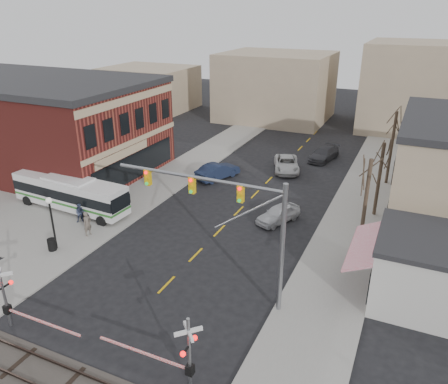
{
  "coord_description": "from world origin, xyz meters",
  "views": [
    {
      "loc": [
        13.0,
        -17.71,
        16.4
      ],
      "look_at": [
        0.48,
        9.84,
        3.5
      ],
      "focal_mm": 35.0,
      "sensor_mm": 36.0,
      "label": 1
    }
  ],
  "objects_px": {
    "street_lamp": "(51,212)",
    "rr_crossing_west": "(10,298)",
    "car_a": "(278,214)",
    "car_b": "(218,171)",
    "transit_bus": "(70,193)",
    "car_c": "(287,164)",
    "traffic_signal_mast": "(234,213)",
    "pedestrian_far": "(80,213)",
    "trash_bin": "(52,245)",
    "pedestrian_near": "(87,224)",
    "rr_crossing_east": "(181,352)",
    "car_d": "(324,154)"
  },
  "relations": [
    {
      "from": "street_lamp",
      "to": "pedestrian_near",
      "type": "distance_m",
      "value": 3.27
    },
    {
      "from": "transit_bus",
      "to": "pedestrian_near",
      "type": "distance_m",
      "value": 5.57
    },
    {
      "from": "car_c",
      "to": "traffic_signal_mast",
      "type": "bearing_deg",
      "value": -100.85
    },
    {
      "from": "traffic_signal_mast",
      "to": "car_b",
      "type": "relative_size",
      "value": 2.12
    },
    {
      "from": "street_lamp",
      "to": "car_a",
      "type": "distance_m",
      "value": 17.45
    },
    {
      "from": "rr_crossing_east",
      "to": "street_lamp",
      "type": "distance_m",
      "value": 16.16
    },
    {
      "from": "transit_bus",
      "to": "street_lamp",
      "type": "height_order",
      "value": "street_lamp"
    },
    {
      "from": "rr_crossing_east",
      "to": "pedestrian_far",
      "type": "xyz_separation_m",
      "value": [
        -15.73,
        11.08,
        -1.03
      ]
    },
    {
      "from": "transit_bus",
      "to": "car_a",
      "type": "relative_size",
      "value": 2.71
    },
    {
      "from": "car_a",
      "to": "pedestrian_far",
      "type": "height_order",
      "value": "pedestrian_far"
    },
    {
      "from": "rr_crossing_east",
      "to": "car_b",
      "type": "xyz_separation_m",
      "value": [
        -9.89,
        24.88,
        -1.15
      ]
    },
    {
      "from": "car_a",
      "to": "car_d",
      "type": "height_order",
      "value": "car_d"
    },
    {
      "from": "transit_bus",
      "to": "rr_crossing_east",
      "type": "distance_m",
      "value": 22.25
    },
    {
      "from": "transit_bus",
      "to": "pedestrian_far",
      "type": "bearing_deg",
      "value": -33.92
    },
    {
      "from": "car_c",
      "to": "car_d",
      "type": "distance_m",
      "value": 5.94
    },
    {
      "from": "transit_bus",
      "to": "street_lamp",
      "type": "bearing_deg",
      "value": -56.94
    },
    {
      "from": "traffic_signal_mast",
      "to": "rr_crossing_west",
      "type": "xyz_separation_m",
      "value": [
        -9.89,
        -7.44,
        -3.8
      ]
    },
    {
      "from": "street_lamp",
      "to": "car_b",
      "type": "xyz_separation_m",
      "value": [
        4.62,
        17.84,
        -2.2
      ]
    },
    {
      "from": "traffic_signal_mast",
      "to": "rr_crossing_east",
      "type": "height_order",
      "value": "traffic_signal_mast"
    },
    {
      "from": "car_c",
      "to": "car_d",
      "type": "relative_size",
      "value": 1.07
    },
    {
      "from": "traffic_signal_mast",
      "to": "pedestrian_far",
      "type": "height_order",
      "value": "traffic_signal_mast"
    },
    {
      "from": "transit_bus",
      "to": "rr_crossing_east",
      "type": "bearing_deg",
      "value": -34.99
    },
    {
      "from": "rr_crossing_west",
      "to": "car_c",
      "type": "height_order",
      "value": "rr_crossing_west"
    },
    {
      "from": "rr_crossing_west",
      "to": "traffic_signal_mast",
      "type": "bearing_deg",
      "value": 36.94
    },
    {
      "from": "rr_crossing_west",
      "to": "rr_crossing_east",
      "type": "relative_size",
      "value": 1.0
    },
    {
      "from": "traffic_signal_mast",
      "to": "car_a",
      "type": "bearing_deg",
      "value": 93.68
    },
    {
      "from": "transit_bus",
      "to": "car_c",
      "type": "height_order",
      "value": "transit_bus"
    },
    {
      "from": "street_lamp",
      "to": "pedestrian_near",
      "type": "height_order",
      "value": "street_lamp"
    },
    {
      "from": "transit_bus",
      "to": "car_d",
      "type": "distance_m",
      "value": 28.22
    },
    {
      "from": "car_b",
      "to": "pedestrian_near",
      "type": "relative_size",
      "value": 2.54
    },
    {
      "from": "transit_bus",
      "to": "pedestrian_far",
      "type": "distance_m",
      "value": 3.09
    },
    {
      "from": "street_lamp",
      "to": "rr_crossing_west",
      "type": "bearing_deg",
      "value": -60.6
    },
    {
      "from": "street_lamp",
      "to": "car_b",
      "type": "height_order",
      "value": "street_lamp"
    },
    {
      "from": "rr_crossing_west",
      "to": "car_a",
      "type": "height_order",
      "value": "rr_crossing_west"
    },
    {
      "from": "car_a",
      "to": "rr_crossing_west",
      "type": "bearing_deg",
      "value": -92.3
    },
    {
      "from": "rr_crossing_east",
      "to": "traffic_signal_mast",
      "type": "bearing_deg",
      "value": 93.7
    },
    {
      "from": "trash_bin",
      "to": "traffic_signal_mast",
      "type": "bearing_deg",
      "value": 1.59
    },
    {
      "from": "street_lamp",
      "to": "car_b",
      "type": "distance_m",
      "value": 18.56
    },
    {
      "from": "trash_bin",
      "to": "car_b",
      "type": "bearing_deg",
      "value": 75.52
    },
    {
      "from": "traffic_signal_mast",
      "to": "rr_crossing_west",
      "type": "relative_size",
      "value": 1.88
    },
    {
      "from": "pedestrian_near",
      "to": "traffic_signal_mast",
      "type": "bearing_deg",
      "value": -90.67
    },
    {
      "from": "pedestrian_near",
      "to": "rr_crossing_west",
      "type": "bearing_deg",
      "value": -151.47
    },
    {
      "from": "car_b",
      "to": "rr_crossing_west",
      "type": "bearing_deg",
      "value": 110.48
    },
    {
      "from": "rr_crossing_west",
      "to": "rr_crossing_east",
      "type": "bearing_deg",
      "value": 1.84
    },
    {
      "from": "car_d",
      "to": "car_c",
      "type": "bearing_deg",
      "value": -105.59
    },
    {
      "from": "rr_crossing_west",
      "to": "street_lamp",
      "type": "distance_m",
      "value": 8.53
    },
    {
      "from": "traffic_signal_mast",
      "to": "pedestrian_far",
      "type": "relative_size",
      "value": 6.45
    },
    {
      "from": "traffic_signal_mast",
      "to": "rr_crossing_west",
      "type": "bearing_deg",
      "value": -143.06
    },
    {
      "from": "street_lamp",
      "to": "pedestrian_far",
      "type": "xyz_separation_m",
      "value": [
        -1.22,
        4.03,
        -2.09
      ]
    },
    {
      "from": "car_a",
      "to": "car_b",
      "type": "bearing_deg",
      "value": 166.18
    }
  ]
}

